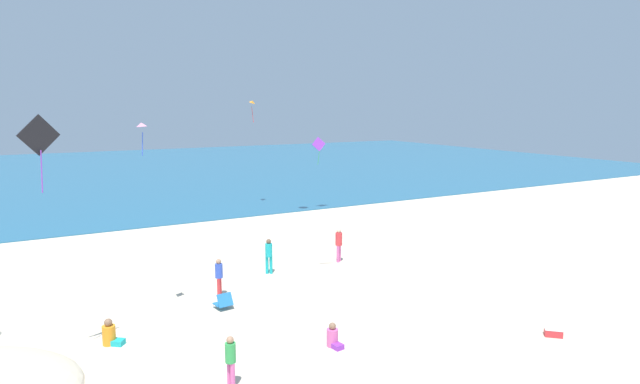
% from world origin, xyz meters
% --- Properties ---
extents(ground_plane, '(120.00, 120.00, 0.00)m').
position_xyz_m(ground_plane, '(0.00, 10.00, 0.00)').
color(ground_plane, beige).
extents(ocean_water, '(120.00, 60.00, 0.05)m').
position_xyz_m(ocean_water, '(0.00, 54.94, 0.03)').
color(ocean_water, '#236084').
rests_on(ocean_water, ground_plane).
extents(beach_chair_far_left, '(0.63, 0.68, 0.60)m').
position_xyz_m(beach_chair_far_left, '(-3.26, 10.12, 0.27)').
color(beach_chair_far_left, '#2370B2').
rests_on(beach_chair_far_left, ground_plane).
extents(cooler_box, '(0.62, 0.61, 0.27)m').
position_xyz_m(cooler_box, '(5.14, 2.75, 0.14)').
color(cooler_box, red).
rests_on(cooler_box, ground_plane).
extents(person_0, '(0.45, 0.45, 1.61)m').
position_xyz_m(person_0, '(3.48, 13.22, 0.93)').
color(person_0, '#D8599E').
rests_on(person_0, ground_plane).
extents(person_1, '(0.41, 0.41, 1.48)m').
position_xyz_m(person_1, '(-2.94, 11.50, 0.85)').
color(person_1, red).
rests_on(person_1, ground_plane).
extents(person_2, '(0.42, 0.42, 1.55)m').
position_xyz_m(person_2, '(-0.12, 13.15, 0.90)').
color(person_2, '#19ADB2').
rests_on(person_2, ground_plane).
extents(person_4, '(0.34, 0.34, 1.40)m').
position_xyz_m(person_4, '(-4.91, 4.78, 0.81)').
color(person_4, '#D8599E').
rests_on(person_4, ground_plane).
extents(person_5, '(0.40, 0.63, 0.75)m').
position_xyz_m(person_5, '(-1.36, 5.55, 0.28)').
color(person_5, '#D8599E').
rests_on(person_5, ground_plane).
extents(person_6, '(0.74, 0.68, 0.83)m').
position_xyz_m(person_6, '(-7.27, 9.01, 0.31)').
color(person_6, orange).
rests_on(person_6, ground_plane).
extents(kite_purple, '(1.00, 0.27, 1.92)m').
position_xyz_m(kite_purple, '(8.77, 24.63, 4.63)').
color(kite_purple, purple).
extents(kite_orange, '(0.59, 0.63, 1.58)m').
position_xyz_m(kite_orange, '(5.42, 28.21, 7.51)').
color(kite_orange, orange).
extents(kite_pink, '(0.41, 0.45, 1.09)m').
position_xyz_m(kite_pink, '(-5.75, 10.42, 6.62)').
color(kite_pink, pink).
extents(kite_black, '(1.05, 0.41, 2.08)m').
position_xyz_m(kite_black, '(-8.80, 8.13, 6.46)').
color(kite_black, black).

